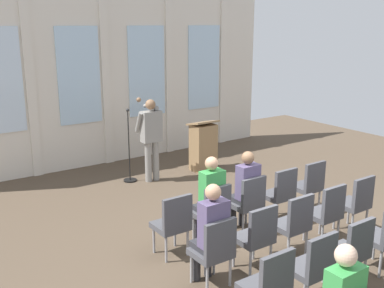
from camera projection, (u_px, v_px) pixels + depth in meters
name	position (u px, v px, depth m)	size (l,w,h in m)	color
ground_plane	(293.00, 256.00, 6.57)	(15.01, 15.01, 0.00)	brown
rear_partition	(115.00, 75.00, 10.65)	(8.51, 0.14, 4.14)	silver
speaker	(151.00, 134.00, 9.48)	(0.51, 0.69, 1.73)	gray
mic_stand	(130.00, 166.00, 9.62)	(0.28, 0.28, 1.55)	black
lectern	(203.00, 146.00, 10.30)	(0.60, 0.48, 1.16)	#93724C
chair_r0_c0	(173.00, 222.00, 6.44)	(0.46, 0.44, 0.94)	#99999E
chair_r0_c1	(213.00, 210.00, 6.82)	(0.46, 0.44, 0.94)	#99999E
audience_r0_c1	(210.00, 195.00, 6.83)	(0.36, 0.39, 1.36)	#2D2D33
chair_r0_c2	(249.00, 200.00, 7.21)	(0.46, 0.44, 0.94)	#99999E
audience_r0_c2	(246.00, 187.00, 7.22)	(0.36, 0.39, 1.32)	#2D2D33
chair_r0_c3	(280.00, 191.00, 7.59)	(0.46, 0.44, 0.94)	#99999E
chair_r0_c4	(309.00, 183.00, 7.97)	(0.46, 0.44, 0.94)	#99999E
chair_r1_c0	(215.00, 248.00, 5.68)	(0.46, 0.44, 0.94)	#99999E
audience_r1_c0	(211.00, 230.00, 5.68)	(0.36, 0.39, 1.36)	#2D2D33
chair_r1_c1	(257.00, 234.00, 6.06)	(0.46, 0.44, 0.94)	#99999E
chair_r1_c2	(294.00, 222.00, 6.44)	(0.46, 0.44, 0.94)	#99999E
chair_r1_c3	(327.00, 210.00, 6.82)	(0.46, 0.44, 0.94)	#99999E
chair_r1_c4	(356.00, 200.00, 7.21)	(0.46, 0.44, 0.94)	#99999E
chair_r2_c0	(269.00, 283.00, 4.91)	(0.46, 0.44, 0.94)	#99999E
chair_r2_c1	(313.00, 265.00, 5.29)	(0.46, 0.44, 0.94)	#99999E
chair_r2_c2	(352.00, 248.00, 5.68)	(0.46, 0.44, 0.94)	#99999E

